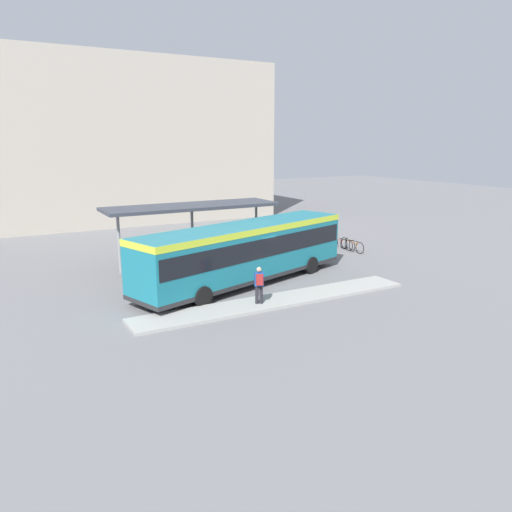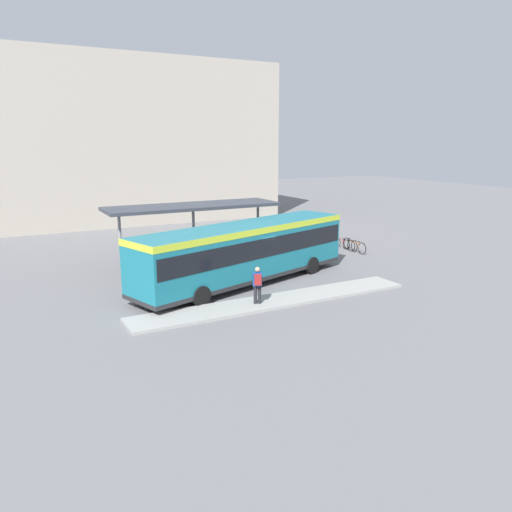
{
  "view_description": "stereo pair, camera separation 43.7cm",
  "coord_description": "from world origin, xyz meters",
  "px_view_note": "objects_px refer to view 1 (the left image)",
  "views": [
    {
      "loc": [
        -11.33,
        -21.23,
        6.94
      ],
      "look_at": [
        0.62,
        0.0,
        1.34
      ],
      "focal_mm": 35.0,
      "sensor_mm": 36.0,
      "label": 1
    },
    {
      "loc": [
        -10.94,
        -21.44,
        6.94
      ],
      "look_at": [
        0.62,
        0.0,
        1.34
      ],
      "focal_mm": 35.0,
      "sensor_mm": 36.0,
      "label": 2
    }
  ],
  "objects_px": {
    "bicycle_orange": "(354,246)",
    "potted_planter_near_shelter": "(213,263)",
    "bicycle_red": "(339,243)",
    "city_bus": "(245,249)",
    "pedestrian_waiting": "(259,283)",
    "bicycle_black": "(348,244)",
    "potted_planter_far_side": "(260,257)"
  },
  "relations": [
    {
      "from": "bicycle_orange",
      "to": "potted_planter_near_shelter",
      "type": "distance_m",
      "value": 10.26
    },
    {
      "from": "bicycle_red",
      "to": "city_bus",
      "type": "bearing_deg",
      "value": 112.01
    },
    {
      "from": "pedestrian_waiting",
      "to": "bicycle_black",
      "type": "bearing_deg",
      "value": -33.16
    },
    {
      "from": "pedestrian_waiting",
      "to": "potted_planter_far_side",
      "type": "distance_m",
      "value": 6.82
    },
    {
      "from": "pedestrian_waiting",
      "to": "bicycle_red",
      "type": "xyz_separation_m",
      "value": [
        10.68,
        7.93,
        -0.71
      ]
    },
    {
      "from": "potted_planter_far_side",
      "to": "bicycle_red",
      "type": "bearing_deg",
      "value": 15.61
    },
    {
      "from": "bicycle_orange",
      "to": "bicycle_red",
      "type": "relative_size",
      "value": 1.13
    },
    {
      "from": "city_bus",
      "to": "potted_planter_near_shelter",
      "type": "distance_m",
      "value": 2.58
    },
    {
      "from": "pedestrian_waiting",
      "to": "potted_planter_near_shelter",
      "type": "relative_size",
      "value": 1.27
    },
    {
      "from": "bicycle_black",
      "to": "bicycle_red",
      "type": "xyz_separation_m",
      "value": [
        -0.11,
        0.77,
        -0.04
      ]
    },
    {
      "from": "bicycle_orange",
      "to": "bicycle_black",
      "type": "xyz_separation_m",
      "value": [
        0.13,
        0.77,
        -0.0
      ]
    },
    {
      "from": "potted_planter_near_shelter",
      "to": "potted_planter_far_side",
      "type": "xyz_separation_m",
      "value": [
        2.97,
        0.22,
        -0.02
      ]
    },
    {
      "from": "pedestrian_waiting",
      "to": "bicycle_red",
      "type": "height_order",
      "value": "pedestrian_waiting"
    },
    {
      "from": "pedestrian_waiting",
      "to": "bicycle_orange",
      "type": "xyz_separation_m",
      "value": [
        10.67,
        6.38,
        -0.67
      ]
    },
    {
      "from": "bicycle_black",
      "to": "potted_planter_far_side",
      "type": "height_order",
      "value": "potted_planter_far_side"
    },
    {
      "from": "city_bus",
      "to": "pedestrian_waiting",
      "type": "xyz_separation_m",
      "value": [
        -1.18,
        -3.46,
        -0.7
      ]
    },
    {
      "from": "pedestrian_waiting",
      "to": "potted_planter_far_side",
      "type": "relative_size",
      "value": 1.35
    },
    {
      "from": "bicycle_black",
      "to": "potted_planter_far_side",
      "type": "distance_m",
      "value": 7.5
    },
    {
      "from": "bicycle_red",
      "to": "pedestrian_waiting",
      "type": "bearing_deg",
      "value": 123.4
    },
    {
      "from": "potted_planter_far_side",
      "to": "bicycle_black",
      "type": "bearing_deg",
      "value": 9.67
    },
    {
      "from": "pedestrian_waiting",
      "to": "city_bus",
      "type": "bearing_deg",
      "value": 4.46
    },
    {
      "from": "bicycle_orange",
      "to": "potted_planter_near_shelter",
      "type": "relative_size",
      "value": 1.39
    },
    {
      "from": "city_bus",
      "to": "potted_planter_far_side",
      "type": "bearing_deg",
      "value": 30.26
    },
    {
      "from": "pedestrian_waiting",
      "to": "bicycle_black",
      "type": "xyz_separation_m",
      "value": [
        10.8,
        7.15,
        -0.67
      ]
    },
    {
      "from": "city_bus",
      "to": "bicycle_black",
      "type": "distance_m",
      "value": 10.39
    },
    {
      "from": "bicycle_red",
      "to": "potted_planter_near_shelter",
      "type": "xyz_separation_m",
      "value": [
        -10.24,
        -2.25,
        0.31
      ]
    },
    {
      "from": "potted_planter_far_side",
      "to": "bicycle_orange",
      "type": "bearing_deg",
      "value": 3.84
    },
    {
      "from": "potted_planter_far_side",
      "to": "city_bus",
      "type": "bearing_deg",
      "value": -132.47
    },
    {
      "from": "city_bus",
      "to": "bicycle_black",
      "type": "xyz_separation_m",
      "value": [
        9.61,
        3.69,
        -1.37
      ]
    },
    {
      "from": "bicycle_black",
      "to": "potted_planter_far_side",
      "type": "xyz_separation_m",
      "value": [
        -7.39,
        -1.26,
        0.25
      ]
    },
    {
      "from": "pedestrian_waiting",
      "to": "potted_planter_near_shelter",
      "type": "bearing_deg",
      "value": 18.89
    },
    {
      "from": "bicycle_red",
      "to": "potted_planter_far_side",
      "type": "height_order",
      "value": "potted_planter_far_side"
    }
  ]
}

